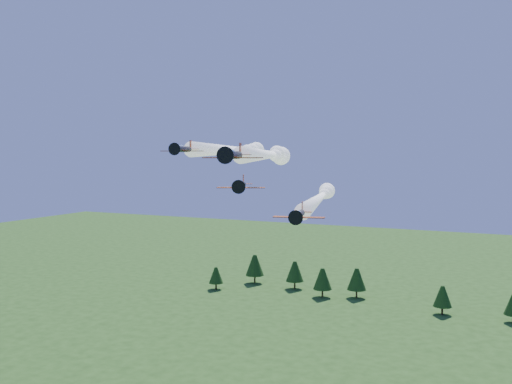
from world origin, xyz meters
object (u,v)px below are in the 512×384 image
at_px(plane_lead, 268,155).
at_px(plane_left, 236,150).
at_px(plane_slot, 241,185).
at_px(plane_right, 319,198).

bearing_deg(plane_lead, plane_left, 123.36).
distance_m(plane_lead, plane_slot, 11.21).
xyz_separation_m(plane_lead, plane_slot, (-0.25, -10.03, -5.00)).
distance_m(plane_lead, plane_left, 17.13).
xyz_separation_m(plane_left, plane_slot, (12.16, -21.80, -5.90)).
bearing_deg(plane_slot, plane_left, 98.13).
height_order(plane_right, plane_slot, plane_slot).
relative_size(plane_right, plane_slot, 6.40).
xyz_separation_m(plane_left, plane_right, (17.06, 3.22, -9.58)).
bearing_deg(plane_lead, plane_slot, -104.60).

